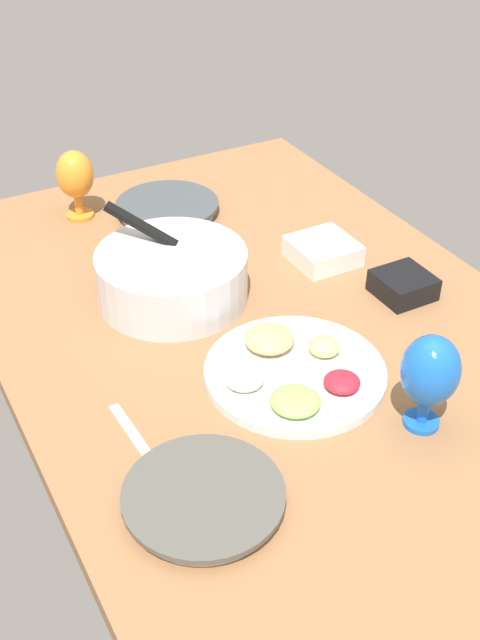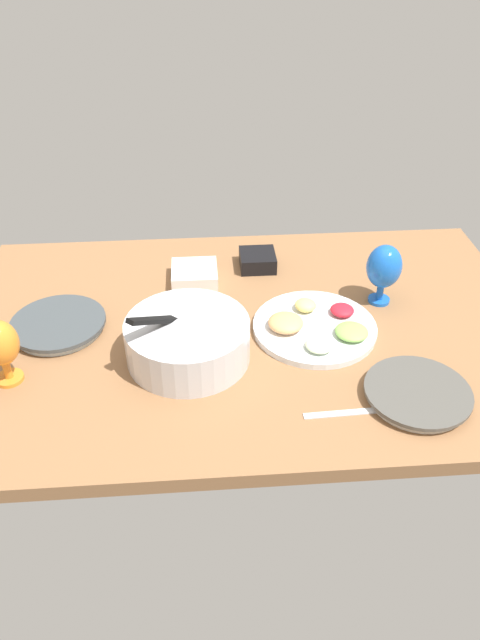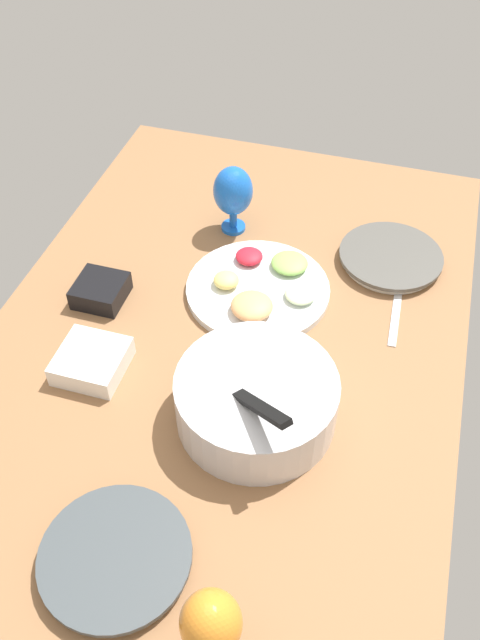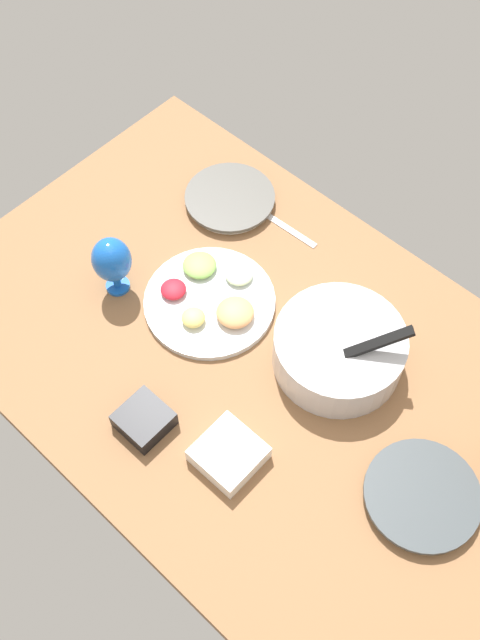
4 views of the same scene
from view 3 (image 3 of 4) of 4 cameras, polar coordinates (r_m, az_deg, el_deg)
ground_plane at (r=148.61cm, az=-1.57°, el=-2.44°), size 160.00×104.00×4.00cm
dinner_plate_left at (r=169.08cm, az=12.72°, el=5.20°), size 25.34×25.34×2.70cm
dinner_plate_right at (r=120.40cm, az=-10.56°, el=-19.32°), size 25.84×25.84×2.99cm
mixing_bowl at (r=130.01cm, az=1.39°, el=-6.70°), size 31.63×31.63×18.79cm
fruit_platter at (r=156.88cm, az=1.67°, el=2.76°), size 33.82×33.82×5.32cm
hurricane_glass_blue at (r=169.12cm, az=-0.60°, el=10.84°), size 9.98×9.98×18.32cm
hurricane_glass_orange at (r=104.85cm, az=-2.48°, el=-24.53°), size 9.15×9.15×17.48cm
square_bowl_black at (r=158.03cm, az=-11.83°, el=2.54°), size 11.14×11.14×4.93cm
square_bowl_white at (r=143.60cm, az=-12.55°, el=-3.38°), size 13.77×13.77×4.81cm
fork_by_left_plate at (r=155.95cm, az=13.12°, el=0.25°), size 18.06×2.52×0.60cm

